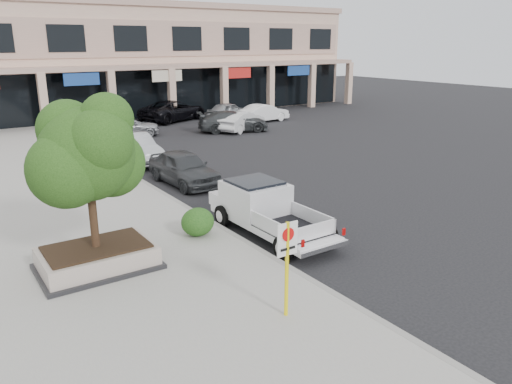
% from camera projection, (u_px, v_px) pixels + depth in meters
% --- Properties ---
extents(ground, '(120.00, 120.00, 0.00)m').
position_uv_depth(ground, '(306.00, 246.00, 15.89)').
color(ground, black).
rests_on(ground, ground).
extents(sidewalk, '(8.00, 52.00, 0.15)m').
position_uv_depth(sidewalk, '(78.00, 223.00, 17.68)').
color(sidewalk, gray).
rests_on(sidewalk, ground).
extents(curb, '(0.20, 52.00, 0.15)m').
position_uv_depth(curb, '(179.00, 204.00, 19.80)').
color(curb, gray).
rests_on(curb, ground).
extents(strip_mall, '(40.55, 12.43, 9.50)m').
position_uv_depth(strip_mall, '(139.00, 59.00, 45.72)').
color(strip_mall, '#C99D8D').
rests_on(strip_mall, ground).
extents(planter, '(3.20, 2.20, 0.68)m').
position_uv_depth(planter, '(97.00, 258.00, 13.93)').
color(planter, black).
rests_on(planter, sidewalk).
extents(planter_tree, '(2.90, 2.55, 4.00)m').
position_uv_depth(planter_tree, '(90.00, 153.00, 13.27)').
color(planter_tree, black).
rests_on(planter_tree, planter).
extents(no_parking_sign, '(0.55, 0.09, 2.30)m').
position_uv_depth(no_parking_sign, '(287.00, 256.00, 11.20)').
color(no_parking_sign, yellow).
rests_on(no_parking_sign, sidewalk).
extents(hedge, '(1.10, 0.99, 0.93)m').
position_uv_depth(hedge, '(198.00, 222.00, 16.26)').
color(hedge, '#163F12').
rests_on(hedge, sidewalk).
extents(pickup_truck, '(2.06, 5.43, 1.70)m').
position_uv_depth(pickup_truck, '(272.00, 211.00, 16.55)').
color(pickup_truck, silver).
rests_on(pickup_truck, ground).
extents(curb_car_a, '(1.98, 4.53, 1.52)m').
position_uv_depth(curb_car_a, '(184.00, 168.00, 22.65)').
color(curb_car_a, '#303336').
rests_on(curb_car_a, ground).
extents(curb_car_b, '(1.66, 4.69, 1.54)m').
position_uv_depth(curb_car_b, '(135.00, 148.00, 26.73)').
color(curb_car_b, '#AAACB2').
rests_on(curb_car_b, ground).
extents(curb_car_c, '(2.91, 5.72, 1.59)m').
position_uv_depth(curb_car_c, '(100.00, 134.00, 30.84)').
color(curb_car_c, silver).
rests_on(curb_car_c, ground).
extents(curb_car_d, '(2.45, 5.06, 1.39)m').
position_uv_depth(curb_car_d, '(84.00, 124.00, 35.01)').
color(curb_car_d, black).
rests_on(curb_car_d, ground).
extents(lot_car_a, '(4.66, 2.54, 1.50)m').
position_uv_depth(lot_car_a, '(126.00, 126.00, 33.88)').
color(lot_car_a, '#95979C').
rests_on(lot_car_a, ground).
extents(lot_car_b, '(4.55, 3.18, 1.42)m').
position_uv_depth(lot_car_b, '(242.00, 121.00, 36.20)').
color(lot_car_b, silver).
rests_on(lot_car_b, ground).
extents(lot_car_c, '(5.46, 3.63, 1.47)m').
position_uv_depth(lot_car_c, '(233.00, 121.00, 35.90)').
color(lot_car_c, '#303436').
rests_on(lot_car_c, ground).
extents(lot_car_d, '(6.61, 4.86, 1.67)m').
position_uv_depth(lot_car_d, '(173.00, 111.00, 40.79)').
color(lot_car_d, black).
rests_on(lot_car_d, ground).
extents(lot_car_e, '(4.45, 2.91, 1.41)m').
position_uv_depth(lot_car_e, '(228.00, 111.00, 41.73)').
color(lot_car_e, '#979B9F').
rests_on(lot_car_e, ground).
extents(lot_car_f, '(4.42, 1.91, 1.42)m').
position_uv_depth(lot_car_f, '(264.00, 113.00, 40.44)').
color(lot_car_f, white).
rests_on(lot_car_f, ground).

